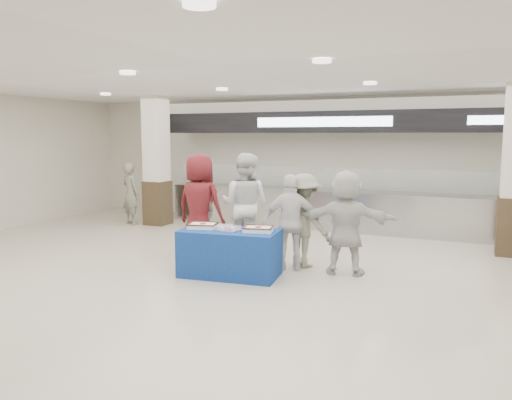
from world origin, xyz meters
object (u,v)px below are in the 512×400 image
at_px(soldier_b, 304,221).
at_px(cupcake_tray, 227,228).
at_px(sheet_cake_left, 203,225).
at_px(chef_tall, 245,205).
at_px(chef_short, 291,222).
at_px(soldier_bg, 131,194).
at_px(soldier_a, 200,208).
at_px(sheet_cake_right, 258,229).
at_px(civilian_maroon, 200,206).
at_px(display_table, 230,253).
at_px(civilian_white, 346,222).

bearing_deg(soldier_b, cupcake_tray, 72.76).
distance_m(sheet_cake_left, chef_tall, 1.36).
distance_m(chef_short, soldier_bg, 5.72).
bearing_deg(soldier_a, sheet_cake_right, 169.91).
bearing_deg(sheet_cake_left, civilian_maroon, 122.85).
bearing_deg(chef_tall, chef_short, 148.55).
height_order(cupcake_tray, chef_short, chef_short).
bearing_deg(soldier_bg, soldier_a, 166.97).
bearing_deg(soldier_b, chef_short, 90.83).
bearing_deg(soldier_bg, display_table, 164.48).
height_order(sheet_cake_right, cupcake_tray, sheet_cake_right).
distance_m(sheet_cake_left, cupcake_tray, 0.44).
bearing_deg(civilian_maroon, sheet_cake_right, 152.78).
distance_m(soldier_a, chef_short, 1.94).
distance_m(civilian_maroon, civilian_white, 2.76).
distance_m(sheet_cake_left, soldier_bg, 5.07).
bearing_deg(civilian_white, sheet_cake_left, 14.83).
height_order(cupcake_tray, soldier_b, soldier_b).
xyz_separation_m(display_table, sheet_cake_right, (0.47, 0.07, 0.42)).
height_order(civilian_maroon, civilian_white, civilian_maroon).
bearing_deg(display_table, soldier_b, 42.46).
bearing_deg(chef_short, display_table, 21.29).
relative_size(chef_tall, soldier_b, 1.20).
relative_size(sheet_cake_left, chef_short, 0.32).
height_order(sheet_cake_left, soldier_a, soldier_a).
distance_m(display_table, civilian_maroon, 1.56).
xyz_separation_m(chef_tall, soldier_b, (1.25, -0.28, -0.16)).
xyz_separation_m(civilian_maroon, soldier_a, (-0.05, 0.09, -0.06)).
bearing_deg(sheet_cake_left, cupcake_tray, -0.20).
height_order(civilian_maroon, soldier_a, civilian_maroon).
relative_size(cupcake_tray, chef_short, 0.28).
bearing_deg(civilian_white, cupcake_tray, 20.00).
relative_size(civilian_maroon, soldier_b, 1.19).
height_order(soldier_b, civilian_white, civilian_white).
bearing_deg(cupcake_tray, soldier_a, 136.50).
xyz_separation_m(soldier_a, soldier_bg, (-3.27, 2.13, -0.12)).
distance_m(sheet_cake_right, civilian_white, 1.44).
bearing_deg(chef_tall, display_table, 100.76).
bearing_deg(sheet_cake_left, sheet_cake_right, 5.95).
height_order(sheet_cake_left, sheet_cake_right, same).
distance_m(sheet_cake_right, soldier_a, 1.89).
bearing_deg(soldier_bg, soldier_b, 178.28).
xyz_separation_m(civilian_maroon, chef_short, (1.87, -0.20, -0.15)).
bearing_deg(chef_short, soldier_a, -31.35).
height_order(chef_tall, soldier_b, chef_tall).
xyz_separation_m(display_table, chef_short, (0.77, 0.74, 0.43)).
height_order(sheet_cake_left, chef_tall, chef_tall).
distance_m(cupcake_tray, chef_short, 1.11).
height_order(chef_tall, chef_short, chef_tall).
relative_size(cupcake_tray, soldier_bg, 0.29).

